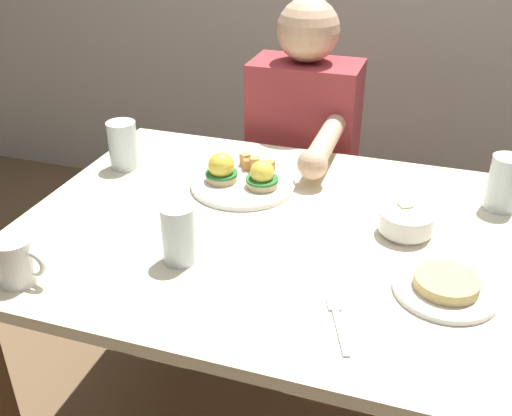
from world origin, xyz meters
TOP-DOWN VIEW (x-y plane):
  - dining_table at (0.00, 0.00)m, footprint 1.20×0.90m
  - eggs_benedict_plate at (-0.15, 0.16)m, footprint 0.27×0.27m
  - fruit_bowl at (0.27, 0.06)m, footprint 0.12×0.12m
  - coffee_mug at (-0.43, -0.36)m, footprint 0.11×0.08m
  - fork at (0.19, -0.29)m, footprint 0.07×0.15m
  - water_glass_near at (0.48, 0.25)m, footprint 0.08×0.08m
  - water_glass_far at (-0.50, 0.18)m, footprint 0.08×0.08m
  - water_glass_extra at (-0.16, -0.19)m, footprint 0.07×0.07m
  - side_plate at (0.37, -0.14)m, footprint 0.20×0.20m
  - diner_person at (-0.10, 0.60)m, footprint 0.34×0.54m

SIDE VIEW (x-z plane):
  - dining_table at x=0.00m, z-range 0.26..1.00m
  - diner_person at x=-0.10m, z-range 0.08..1.22m
  - fork at x=0.19m, z-range 0.74..0.74m
  - side_plate at x=0.37m, z-range 0.74..0.77m
  - eggs_benedict_plate at x=-0.15m, z-range 0.72..0.81m
  - fruit_bowl at x=0.27m, z-range 0.74..0.80m
  - coffee_mug at x=-0.43m, z-range 0.74..0.84m
  - water_glass_extra at x=-0.16m, z-range 0.73..0.86m
  - water_glass_far at x=-0.50m, z-range 0.73..0.86m
  - water_glass_near at x=0.48m, z-range 0.73..0.87m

